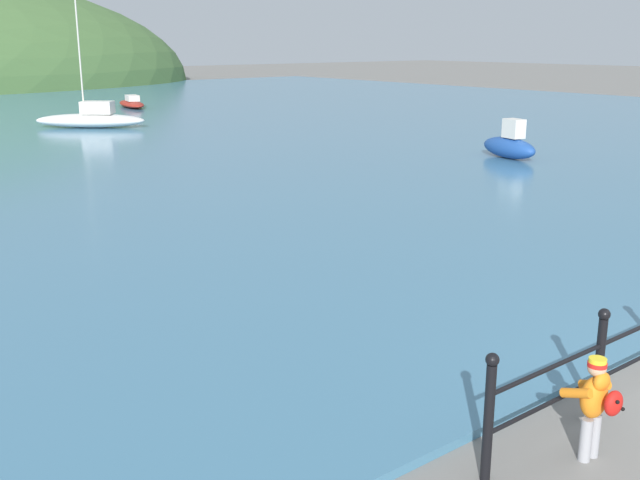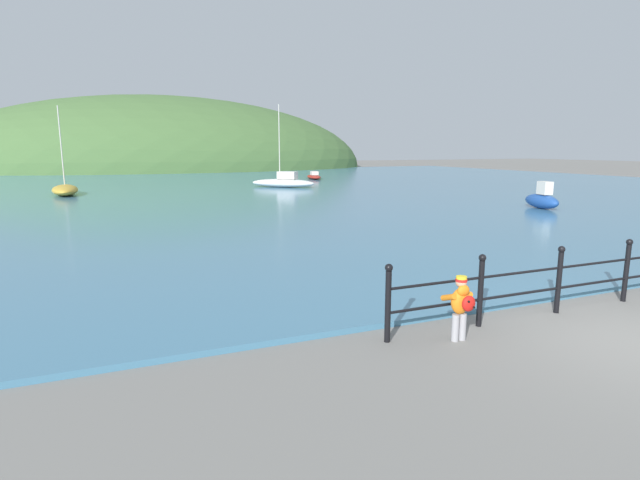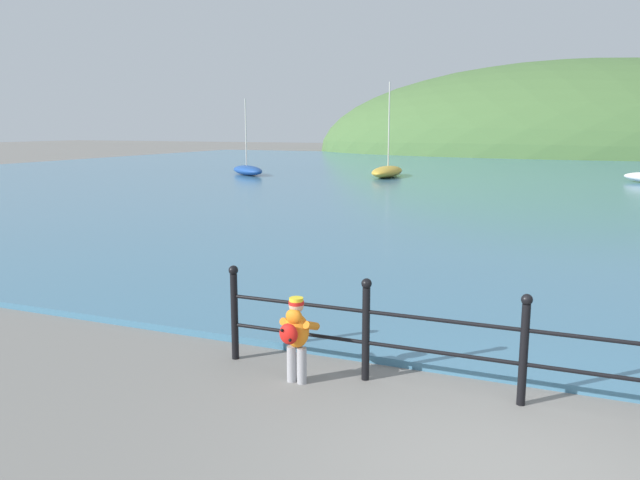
# 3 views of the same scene
# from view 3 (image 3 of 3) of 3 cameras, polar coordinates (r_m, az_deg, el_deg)

# --- Properties ---
(ground_plane) EXTENTS (200.00, 200.00, 0.00)m
(ground_plane) POSITION_cam_3_polar(r_m,az_deg,el_deg) (5.80, 17.10, -20.11)
(ground_plane) COLOR slate
(water) EXTENTS (80.00, 60.00, 0.10)m
(water) POSITION_cam_3_polar(r_m,az_deg,el_deg) (37.12, 22.05, 5.19)
(water) COLOR teal
(water) RESTS_ON ground
(far_hillside) EXTENTS (58.21, 32.02, 19.69)m
(far_hillside) POSITION_cam_3_polar(r_m,az_deg,el_deg) (73.10, 22.47, 7.29)
(far_hillside) COLOR #476B38
(far_hillside) RESTS_ON ground
(iron_railing) EXTENTS (7.03, 0.12, 1.21)m
(iron_railing) POSITION_cam_3_polar(r_m,az_deg,el_deg) (6.90, 18.16, -9.24)
(iron_railing) COLOR black
(iron_railing) RESTS_ON ground
(child_in_coat) EXTENTS (0.38, 0.53, 1.00)m
(child_in_coat) POSITION_cam_3_polar(r_m,az_deg,el_deg) (7.12, -2.24, -8.42)
(child_in_coat) COLOR #99999E
(child_in_coat) RESTS_ON ground
(boat_mid_harbor) EXTENTS (3.44, 3.17, 4.38)m
(boat_mid_harbor) POSITION_cam_3_polar(r_m,az_deg,el_deg) (36.93, -6.63, 6.38)
(boat_mid_harbor) COLOR #1E4793
(boat_mid_harbor) RESTS_ON water
(boat_red_dinghy) EXTENTS (1.62, 4.27, 5.23)m
(boat_red_dinghy) POSITION_cam_3_polar(r_m,az_deg,el_deg) (35.39, 6.16, 6.26)
(boat_red_dinghy) COLOR gold
(boat_red_dinghy) RESTS_ON water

